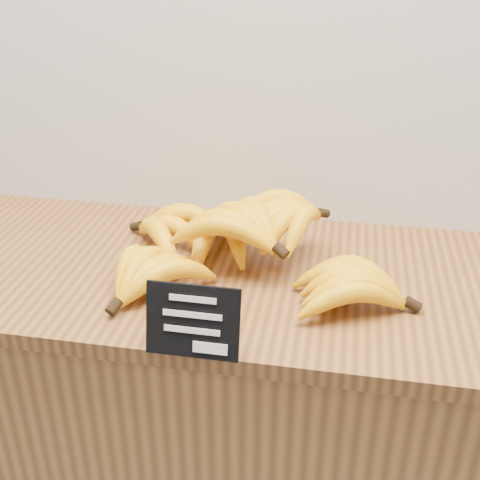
# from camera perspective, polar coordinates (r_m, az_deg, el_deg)

# --- Properties ---
(counter) EXTENTS (1.52, 0.50, 0.90)m
(counter) POSITION_cam_1_polar(r_m,az_deg,el_deg) (1.45, 0.38, -19.42)
(counter) COLOR #A86D36
(counter) RESTS_ON ground
(counter_top) EXTENTS (1.44, 0.54, 0.03)m
(counter_top) POSITION_cam_1_polar(r_m,az_deg,el_deg) (1.16, 0.45, -3.49)
(counter_top) COLOR brown
(counter_top) RESTS_ON counter
(chalkboard_sign) EXTENTS (0.14, 0.03, 0.11)m
(chalkboard_sign) POSITION_cam_1_polar(r_m,az_deg,el_deg) (0.91, -4.52, -7.72)
(chalkboard_sign) COLOR black
(chalkboard_sign) RESTS_ON counter_top
(banana_pile) EXTENTS (0.61, 0.43, 0.13)m
(banana_pile) POSITION_cam_1_polar(r_m,az_deg,el_deg) (1.12, -0.57, -0.55)
(banana_pile) COLOR #FFBC0A
(banana_pile) RESTS_ON counter_top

